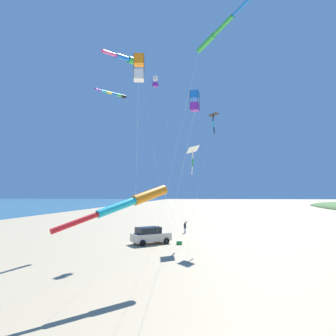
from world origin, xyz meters
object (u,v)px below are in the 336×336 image
(kite_windsock_orange_high_right, at_px, (115,94))
(kite_box_magenta_far_left, at_px, (195,102))
(kite_windsock_yellow_midlevel, at_px, (133,201))
(person_child_green_jacket, at_px, (160,230))
(kite_windsock_checkered_midright, at_px, (215,35))
(kite_box_small_distant, at_px, (155,82))
(kite_delta_black_fish_shape, at_px, (213,115))
(parked_car, at_px, (150,235))
(cooler_box, at_px, (179,242))
(kite_delta_striped_overhead, at_px, (192,150))
(person_adult_flyer, at_px, (185,227))
(kite_windsock_rainbow_low_near, at_px, (128,59))
(kite_box_long_streamer_left, at_px, (139,68))

(kite_windsock_orange_high_right, height_order, kite_box_magenta_far_left, kite_windsock_orange_high_right)
(kite_windsock_yellow_midlevel, bearing_deg, person_child_green_jacket, 94.76)
(kite_windsock_checkered_midright, bearing_deg, kite_windsock_yellow_midlevel, -158.67)
(kite_box_small_distant, xyz_separation_m, kite_delta_black_fish_shape, (7.15, 1.23, -4.14))
(parked_car, xyz_separation_m, person_child_green_jacket, (-0.05, 7.03, -0.27))
(kite_windsock_yellow_midlevel, distance_m, kite_box_magenta_far_left, 7.11)
(cooler_box, relative_size, kite_windsock_checkered_midright, 0.04)
(cooler_box, relative_size, kite_box_magenta_far_left, 0.05)
(kite_windsock_orange_high_right, distance_m, kite_delta_striped_overhead, 11.89)
(kite_windsock_orange_high_right, height_order, kite_delta_black_fish_shape, kite_windsock_orange_high_right)
(person_child_green_jacket, relative_size, kite_box_small_distant, 0.06)
(person_adult_flyer, distance_m, kite_windsock_checkered_midright, 27.15)
(person_child_green_jacket, xyz_separation_m, kite_windsock_rainbow_low_near, (-1.20, -12.74, 17.99))
(kite_windsock_orange_high_right, bearing_deg, parked_car, -18.11)
(person_child_green_jacket, xyz_separation_m, kite_box_small_distant, (0.16, -4.68, 18.87))
(kite_windsock_orange_high_right, distance_m, kite_windsock_checkered_midright, 18.49)
(person_child_green_jacket, relative_size, kite_windsock_rainbow_low_near, 0.06)
(cooler_box, relative_size, kite_windsock_orange_high_right, 0.03)
(kite_delta_black_fish_shape, bearing_deg, kite_box_magenta_far_left, -95.27)
(kite_windsock_orange_high_right, height_order, kite_windsock_rainbow_low_near, kite_windsock_rainbow_low_near)
(cooler_box, bearing_deg, kite_box_magenta_far_left, -81.25)
(kite_box_long_streamer_left, bearing_deg, kite_box_small_distant, 96.07)
(kite_box_magenta_far_left, relative_size, kite_windsock_rainbow_low_near, 0.66)
(cooler_box, distance_m, kite_windsock_yellow_midlevel, 15.60)
(kite_windsock_rainbow_low_near, height_order, kite_windsock_checkered_midright, kite_windsock_rainbow_low_near)
(parked_car, relative_size, kite_windsock_yellow_midlevel, 0.24)
(kite_windsock_orange_high_right, relative_size, kite_box_small_distant, 0.92)
(kite_box_long_streamer_left, bearing_deg, kite_delta_striped_overhead, 79.48)
(kite_windsock_yellow_midlevel, relative_size, kite_box_magenta_far_left, 1.48)
(kite_box_small_distant, bearing_deg, person_adult_flyer, 65.56)
(parked_car, distance_m, person_adult_flyer, 9.79)
(kite_box_long_streamer_left, bearing_deg, kite_windsock_rainbow_low_near, 110.83)
(cooler_box, height_order, kite_box_small_distant, kite_box_small_distant)
(kite_windsock_yellow_midlevel, relative_size, kite_box_long_streamer_left, 1.28)
(parked_car, relative_size, cooler_box, 7.26)
(kite_delta_striped_overhead, bearing_deg, person_adult_flyer, 100.34)
(kite_box_long_streamer_left, relative_size, kite_delta_black_fish_shape, 0.94)
(kite_box_small_distant, bearing_deg, person_child_green_jacket, 91.98)
(kite_box_small_distant, xyz_separation_m, kite_windsock_rainbow_low_near, (-1.36, -8.06, -0.88))
(person_adult_flyer, bearing_deg, cooler_box, -89.94)
(person_adult_flyer, relative_size, kite_box_small_distant, 0.08)
(kite_windsock_checkered_midright, bearing_deg, person_adult_flyer, 99.50)
(person_child_green_jacket, height_order, kite_box_small_distant, kite_box_small_distant)
(parked_car, relative_size, person_child_green_jacket, 3.59)
(person_adult_flyer, relative_size, kite_windsock_checkered_midright, 0.10)
(parked_car, distance_m, person_child_green_jacket, 7.04)
(kite_windsock_yellow_midlevel, distance_m, kite_box_long_streamer_left, 8.88)
(cooler_box, bearing_deg, kite_box_long_streamer_left, -95.87)
(kite_box_small_distant, distance_m, kite_box_long_streamer_left, 17.19)
(parked_car, relative_size, kite_box_long_streamer_left, 0.31)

